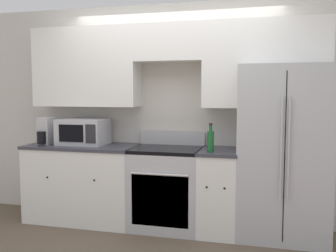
# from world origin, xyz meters

# --- Properties ---
(ground_plane) EXTENTS (12.00, 12.00, 0.00)m
(ground_plane) POSITION_xyz_m (0.00, 0.00, 0.00)
(ground_plane) COLOR brown
(wall_back) EXTENTS (8.00, 0.39, 2.60)m
(wall_back) POSITION_xyz_m (0.00, 0.58, 1.55)
(wall_back) COLOR beige
(wall_back) RESTS_ON ground_plane
(lower_cabinets_left) EXTENTS (1.33, 0.64, 0.92)m
(lower_cabinets_left) POSITION_xyz_m (-1.06, 0.31, 0.46)
(lower_cabinets_left) COLOR white
(lower_cabinets_left) RESTS_ON ground_plane
(lower_cabinets_right) EXTENTS (0.43, 0.64, 0.92)m
(lower_cabinets_right) POSITION_xyz_m (0.58, 0.31, 0.46)
(lower_cabinets_right) COLOR white
(lower_cabinets_right) RESTS_ON ground_plane
(oven_range) EXTENTS (0.79, 0.65, 1.08)m
(oven_range) POSITION_xyz_m (-0.02, 0.31, 0.47)
(oven_range) COLOR #B7B7BC
(oven_range) RESTS_ON ground_plane
(refrigerator) EXTENTS (0.93, 0.81, 1.83)m
(refrigerator) POSITION_xyz_m (1.25, 0.39, 0.92)
(refrigerator) COLOR #B7B7BC
(refrigerator) RESTS_ON ground_plane
(microwave) EXTENTS (0.56, 0.43, 0.31)m
(microwave) POSITION_xyz_m (-1.07, 0.35, 1.08)
(microwave) COLOR #B7B7BC
(microwave) RESTS_ON lower_cabinets_left
(bottle) EXTENTS (0.07, 0.07, 0.31)m
(bottle) POSITION_xyz_m (0.50, 0.15, 1.04)
(bottle) COLOR #195928
(bottle) RESTS_ON lower_cabinets_right
(coffee_maker) EXTENTS (0.15, 0.24, 0.33)m
(coffee_maker) POSITION_xyz_m (-1.52, 0.25, 1.07)
(coffee_maker) COLOR #B7B7BC
(coffee_maker) RESTS_ON lower_cabinets_left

